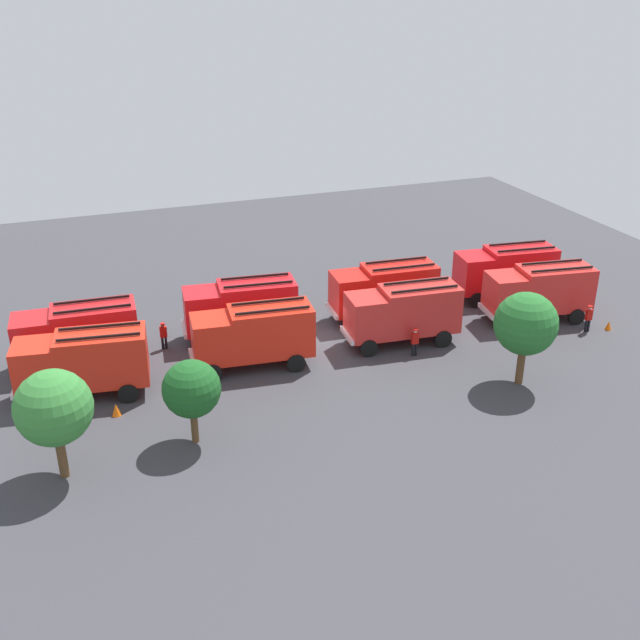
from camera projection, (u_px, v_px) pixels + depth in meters
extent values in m
plane|color=#38383D|center=(320.00, 340.00, 47.83)|extent=(66.72, 66.72, 0.00)
cube|color=red|center=(474.00, 273.00, 52.79)|extent=(2.49, 2.75, 2.60)
cube|color=#8C9EAD|center=(460.00, 270.00, 52.45)|extent=(0.34, 2.12, 1.46)
cube|color=red|center=(519.00, 267.00, 53.45)|extent=(5.07, 3.08, 2.90)
cube|color=black|center=(527.00, 249.00, 52.18)|extent=(4.30, 0.65, 0.12)
cube|color=black|center=(517.00, 243.00, 53.40)|extent=(4.30, 0.65, 0.12)
cube|color=silver|center=(457.00, 289.00, 53.03)|extent=(0.49, 2.38, 0.28)
cylinder|color=black|center=(476.00, 300.00, 52.34)|extent=(1.13, 0.48, 1.10)
cylinder|color=black|center=(463.00, 287.00, 54.46)|extent=(1.13, 0.48, 1.10)
cylinder|color=black|center=(540.00, 294.00, 53.35)|extent=(1.13, 0.48, 1.10)
cylinder|color=black|center=(524.00, 282.00, 55.47)|extent=(1.13, 0.48, 1.10)
cube|color=red|center=(349.00, 293.00, 49.41)|extent=(2.38, 2.65, 2.60)
cube|color=#8C9EAD|center=(334.00, 291.00, 49.01)|extent=(0.23, 2.13, 1.46)
cube|color=red|center=(399.00, 286.00, 50.22)|extent=(4.97, 2.84, 2.90)
cube|color=black|center=(404.00, 267.00, 48.97)|extent=(4.32, 0.43, 0.12)
cube|color=black|center=(396.00, 260.00, 50.17)|extent=(4.32, 0.43, 0.12)
cube|color=silver|center=(332.00, 311.00, 49.59)|extent=(0.37, 2.38, 0.28)
cylinder|color=black|center=(352.00, 322.00, 48.96)|extent=(1.12, 0.43, 1.10)
cylinder|color=black|center=(341.00, 308.00, 51.05)|extent=(1.12, 0.43, 1.10)
cylinder|color=black|center=(421.00, 314.00, 50.19)|extent=(1.12, 0.43, 1.10)
cylinder|color=black|center=(408.00, 300.00, 52.29)|extent=(1.12, 0.43, 1.10)
cube|color=red|center=(202.00, 311.00, 46.81)|extent=(2.47, 2.73, 2.60)
cube|color=#8C9EAD|center=(185.00, 308.00, 46.46)|extent=(0.32, 2.12, 1.46)
cube|color=red|center=(257.00, 303.00, 47.50)|extent=(5.05, 3.03, 2.90)
cube|color=black|center=(258.00, 284.00, 46.24)|extent=(4.31, 0.61, 0.12)
cube|color=black|center=(255.00, 277.00, 47.46)|extent=(4.31, 0.61, 0.12)
cube|color=silver|center=(184.00, 329.00, 47.04)|extent=(0.47, 2.38, 0.28)
cylinder|color=black|center=(203.00, 342.00, 46.36)|extent=(1.13, 0.47, 1.10)
cylinder|color=black|center=(199.00, 326.00, 48.48)|extent=(1.13, 0.47, 1.10)
cylinder|color=black|center=(280.00, 334.00, 47.42)|extent=(1.13, 0.47, 1.10)
cylinder|color=black|center=(273.00, 318.00, 49.53)|extent=(1.13, 0.47, 1.10)
cube|color=red|center=(33.00, 339.00, 43.23)|extent=(2.34, 2.63, 2.60)
cube|color=#8C9EAD|center=(13.00, 336.00, 42.82)|extent=(0.20, 2.13, 1.46)
cube|color=red|center=(95.00, 329.00, 44.09)|extent=(4.94, 2.78, 2.90)
cube|color=black|center=(92.00, 309.00, 42.84)|extent=(4.32, 0.37, 0.12)
cube|color=black|center=(92.00, 300.00, 44.03)|extent=(4.32, 0.37, 0.12)
cube|color=silver|center=(14.00, 359.00, 43.40)|extent=(0.34, 2.38, 0.28)
cylinder|color=black|center=(33.00, 372.00, 42.78)|extent=(1.12, 0.41, 1.10)
cylinder|color=black|center=(35.00, 354.00, 44.87)|extent=(1.12, 0.41, 1.10)
cylinder|color=black|center=(121.00, 361.00, 44.07)|extent=(1.12, 0.41, 1.10)
cylinder|color=black|center=(119.00, 343.00, 46.16)|extent=(1.12, 0.41, 1.10)
cube|color=red|center=(505.00, 294.00, 49.30)|extent=(2.53, 2.79, 2.60)
cube|color=#8C9EAD|center=(491.00, 291.00, 48.97)|extent=(0.38, 2.11, 1.46)
cube|color=red|center=(554.00, 288.00, 49.91)|extent=(5.11, 3.15, 2.90)
cube|color=black|center=(562.00, 269.00, 48.64)|extent=(4.29, 0.73, 0.12)
cube|color=black|center=(552.00, 262.00, 49.86)|extent=(4.29, 0.73, 0.12)
cube|color=silver|center=(486.00, 311.00, 49.55)|extent=(0.53, 2.38, 0.28)
cylinder|color=black|center=(508.00, 323.00, 48.85)|extent=(1.14, 0.50, 1.10)
cylinder|color=black|center=(492.00, 309.00, 50.98)|extent=(1.14, 0.50, 1.10)
cylinder|color=black|center=(576.00, 317.00, 49.78)|extent=(1.14, 0.50, 1.10)
cylinder|color=black|center=(558.00, 303.00, 51.91)|extent=(1.14, 0.50, 1.10)
cube|color=red|center=(366.00, 317.00, 46.03)|extent=(2.40, 2.68, 2.60)
cube|color=#8C9EAD|center=(350.00, 314.00, 45.65)|extent=(0.26, 2.12, 1.46)
cube|color=red|center=(419.00, 308.00, 46.81)|extent=(5.00, 2.90, 2.90)
cube|color=black|center=(425.00, 289.00, 45.55)|extent=(4.31, 0.49, 0.12)
cube|color=black|center=(416.00, 281.00, 46.76)|extent=(4.31, 0.49, 0.12)
cube|color=silver|center=(347.00, 336.00, 46.23)|extent=(0.40, 2.38, 0.28)
cylinder|color=black|center=(368.00, 348.00, 45.58)|extent=(1.13, 0.44, 1.10)
cylinder|color=black|center=(356.00, 332.00, 47.69)|extent=(1.13, 0.44, 1.10)
cylinder|color=black|center=(443.00, 339.00, 46.76)|extent=(1.13, 0.44, 1.10)
cylinder|color=black|center=(428.00, 323.00, 48.86)|extent=(1.13, 0.44, 1.10)
cube|color=red|center=(212.00, 339.00, 43.18)|extent=(2.44, 2.71, 2.60)
cube|color=#8C9EAD|center=(193.00, 336.00, 42.81)|extent=(0.29, 2.12, 1.46)
cube|color=red|center=(271.00, 330.00, 43.91)|extent=(5.03, 2.97, 2.90)
cube|color=black|center=(273.00, 310.00, 42.65)|extent=(4.31, 0.56, 0.12)
cube|color=black|center=(268.00, 301.00, 43.86)|extent=(4.31, 0.56, 0.12)
cube|color=silver|center=(192.00, 359.00, 43.39)|extent=(0.44, 2.38, 0.28)
cylinder|color=black|center=(212.00, 373.00, 42.73)|extent=(1.13, 0.46, 1.10)
cylinder|color=black|center=(207.00, 354.00, 44.84)|extent=(1.13, 0.46, 1.10)
cylinder|color=black|center=(296.00, 363.00, 43.83)|extent=(1.13, 0.46, 1.10)
cylinder|color=black|center=(287.00, 345.00, 45.94)|extent=(1.13, 0.46, 1.10)
cube|color=red|center=(36.00, 366.00, 40.18)|extent=(2.53, 2.79, 2.60)
cube|color=#8C9EAD|center=(14.00, 363.00, 39.85)|extent=(0.38, 2.11, 1.46)
cube|color=red|center=(103.00, 357.00, 40.78)|extent=(5.11, 3.16, 2.90)
cube|color=black|center=(98.00, 337.00, 39.51)|extent=(4.29, 0.73, 0.12)
cube|color=black|center=(100.00, 326.00, 40.73)|extent=(4.29, 0.73, 0.12)
cube|color=silver|center=(16.00, 387.00, 40.43)|extent=(0.54, 2.38, 0.28)
cylinder|color=black|center=(33.00, 403.00, 39.72)|extent=(1.14, 0.50, 1.10)
cylinder|color=black|center=(39.00, 381.00, 41.86)|extent=(1.14, 0.50, 1.10)
cylinder|color=black|center=(128.00, 393.00, 40.65)|extent=(1.14, 0.50, 1.10)
cylinder|color=black|center=(129.00, 372.00, 42.78)|extent=(1.14, 0.50, 1.10)
cylinder|color=black|center=(290.00, 309.00, 51.30)|extent=(0.16, 0.16, 0.84)
cylinder|color=black|center=(290.00, 307.00, 51.49)|extent=(0.16, 0.16, 0.84)
cube|color=#B7140F|center=(290.00, 297.00, 51.07)|extent=(0.39, 0.48, 0.73)
sphere|color=beige|center=(290.00, 291.00, 50.87)|extent=(0.24, 0.24, 0.24)
cylinder|color=#B7140F|center=(290.00, 290.00, 50.83)|extent=(0.30, 0.30, 0.07)
cylinder|color=black|center=(586.00, 326.00, 48.76)|extent=(0.16, 0.16, 0.84)
cylinder|color=black|center=(589.00, 325.00, 48.82)|extent=(0.16, 0.16, 0.84)
cube|color=#B7140F|center=(589.00, 315.00, 48.47)|extent=(0.43, 0.26, 0.73)
sphere|color=beige|center=(590.00, 308.00, 48.26)|extent=(0.24, 0.24, 0.24)
cylinder|color=#B7140F|center=(590.00, 307.00, 48.22)|extent=(0.30, 0.30, 0.07)
cylinder|color=black|center=(416.00, 349.00, 45.74)|extent=(0.16, 0.16, 0.82)
cylinder|color=black|center=(413.00, 350.00, 45.68)|extent=(0.16, 0.16, 0.82)
cube|color=#B7140F|center=(415.00, 338.00, 45.39)|extent=(0.43, 0.26, 0.71)
sphere|color=beige|center=(416.00, 331.00, 45.19)|extent=(0.23, 0.23, 0.23)
cylinder|color=#B7140F|center=(416.00, 330.00, 45.16)|extent=(0.29, 0.29, 0.07)
cylinder|color=black|center=(267.00, 310.00, 51.18)|extent=(0.16, 0.16, 0.78)
cylinder|color=black|center=(268.00, 311.00, 51.01)|extent=(0.16, 0.16, 0.78)
cube|color=gold|center=(267.00, 301.00, 50.79)|extent=(0.29, 0.45, 0.68)
sphere|color=#9E704C|center=(267.00, 294.00, 50.60)|extent=(0.22, 0.22, 0.22)
cylinder|color=gold|center=(267.00, 293.00, 50.57)|extent=(0.28, 0.28, 0.07)
cylinder|color=black|center=(166.00, 343.00, 46.58)|extent=(0.16, 0.16, 0.81)
cylinder|color=black|center=(163.00, 343.00, 46.51)|extent=(0.16, 0.16, 0.81)
cube|color=#B7140F|center=(163.00, 332.00, 46.23)|extent=(0.42, 0.24, 0.70)
sphere|color=brown|center=(163.00, 325.00, 46.04)|extent=(0.23, 0.23, 0.23)
cylinder|color=#B7140F|center=(163.00, 324.00, 46.00)|extent=(0.28, 0.28, 0.07)
cylinder|color=brown|center=(521.00, 365.00, 42.36)|extent=(0.44, 0.44, 2.21)
sphere|color=#236628|center=(526.00, 324.00, 41.27)|extent=(3.54, 3.54, 3.54)
cylinder|color=brown|center=(195.00, 426.00, 37.04)|extent=(0.36, 0.36, 1.79)
sphere|color=#19511E|center=(191.00, 389.00, 36.15)|extent=(2.87, 2.87, 2.87)
cylinder|color=brown|center=(62.00, 456.00, 34.39)|extent=(0.44, 0.44, 2.19)
sphere|color=#337A33|center=(53.00, 408.00, 33.31)|extent=(3.50, 3.50, 3.50)
cone|color=#F2600C|center=(609.00, 325.00, 49.09)|extent=(0.43, 0.43, 0.61)
cone|color=#F2600C|center=(116.00, 410.00, 39.48)|extent=(0.48, 0.48, 0.69)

